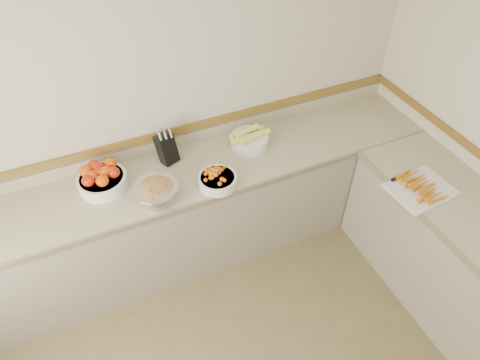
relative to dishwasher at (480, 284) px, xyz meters
name	(u,v)px	position (x,y,z in m)	size (l,w,h in m)	color
back_wall	(158,106)	(-1.69, 1.75, 0.87)	(4.00, 4.00, 0.00)	#BAB399
counter_back	(183,216)	(-1.69, 1.43, 0.02)	(4.00, 0.65, 1.08)	tan
dishwasher	(480,284)	(0.00, 0.00, 0.00)	(0.63, 0.60, 0.84)	silver
knife_block	(167,148)	(-1.71, 1.61, 0.59)	(0.16, 0.18, 0.30)	black
tomato_bowl	(101,178)	(-2.20, 1.53, 0.55)	(0.34, 0.34, 0.17)	silver
cherry_tomato_bowl	(217,179)	(-1.46, 1.22, 0.52)	(0.28, 0.28, 0.14)	silver
corn_bowl	(249,139)	(-1.08, 1.52, 0.53)	(0.33, 0.30, 0.18)	silver
rhubarb_bowl	(157,193)	(-1.90, 1.23, 0.56)	(0.31, 0.31, 0.17)	#B2B2BA
cutting_board	(420,187)	(-0.19, 0.59, 0.49)	(0.45, 0.37, 0.06)	silver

